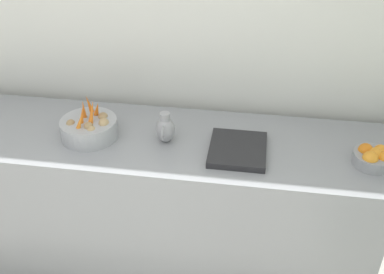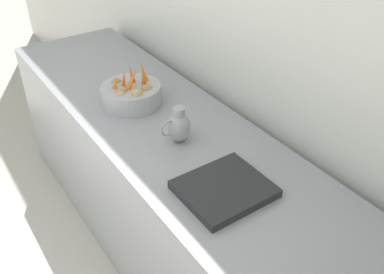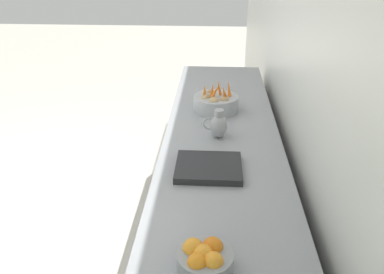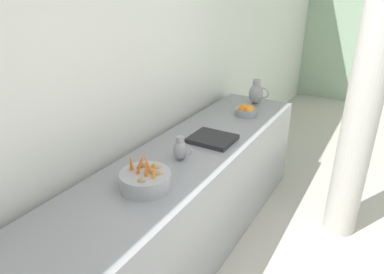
% 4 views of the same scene
% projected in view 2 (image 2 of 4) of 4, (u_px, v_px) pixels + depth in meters
% --- Properties ---
extents(tile_wall_left, '(0.10, 9.50, 3.00)m').
position_uv_depth(tile_wall_left, '(382.00, 31.00, 1.50)').
color(tile_wall_left, silver).
rests_on(tile_wall_left, ground_plane).
extents(prep_counter, '(0.71, 3.21, 0.90)m').
position_uv_depth(prep_counter, '(192.00, 216.00, 2.22)').
color(prep_counter, gray).
rests_on(prep_counter, ground_plane).
extents(vegetable_colander, '(0.31, 0.31, 0.22)m').
position_uv_depth(vegetable_colander, '(131.00, 94.00, 2.25)').
color(vegetable_colander, '#9EA0A5').
rests_on(vegetable_colander, prep_counter).
extents(metal_pitcher_short, '(0.15, 0.10, 0.18)m').
position_uv_depth(metal_pitcher_short, '(179.00, 126.00, 1.95)').
color(metal_pitcher_short, '#939399').
rests_on(metal_pitcher_short, prep_counter).
extents(counter_sink_basin, '(0.34, 0.30, 0.04)m').
position_uv_depth(counter_sink_basin, '(224.00, 189.00, 1.69)').
color(counter_sink_basin, '#232326').
rests_on(counter_sink_basin, prep_counter).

